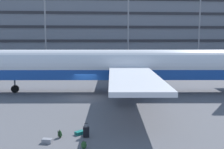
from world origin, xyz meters
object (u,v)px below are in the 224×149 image
airliner (123,66)px  backpack_small (84,145)px  suitcase_silver (86,132)px  suitcase_navy (47,141)px  backpack_scuffed (60,134)px  suitcase_laid_flat (80,133)px

airliner → backpack_small: (-4.59, -16.56, -2.96)m
suitcase_silver → suitcase_navy: bearing=-162.7°
suitcase_navy → suitcase_silver: 2.63m
suitcase_silver → backpack_scuffed: 1.77m
airliner → suitcase_laid_flat: bearing=-109.2°
backpack_small → suitcase_silver: bearing=85.5°
airliner → suitcase_silver: size_ratio=41.06×
suitcase_navy → backpack_scuffed: 1.16m
airliner → suitcase_laid_flat: size_ratio=52.16×
suitcase_silver → backpack_scuffed: bearing=176.8°
suitcase_navy → backpack_scuffed: (0.74, 0.88, 0.11)m
airliner → backpack_scuffed: 16.06m
suitcase_silver → backpack_small: 1.96m
suitcase_laid_flat → backpack_small: 2.56m
suitcase_silver → backpack_scuffed: size_ratio=1.72×
suitcase_laid_flat → suitcase_navy: bearing=-146.1°
airliner → suitcase_laid_flat: (-4.89, -14.02, -3.07)m
airliner → suitcase_laid_flat: 15.16m
airliner → backpack_small: size_ratio=74.82×
suitcase_laid_flat → backpack_scuffed: bearing=-159.2°
suitcase_laid_flat → airliner: bearing=70.8°
suitcase_silver → suitcase_laid_flat: size_ratio=1.27×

